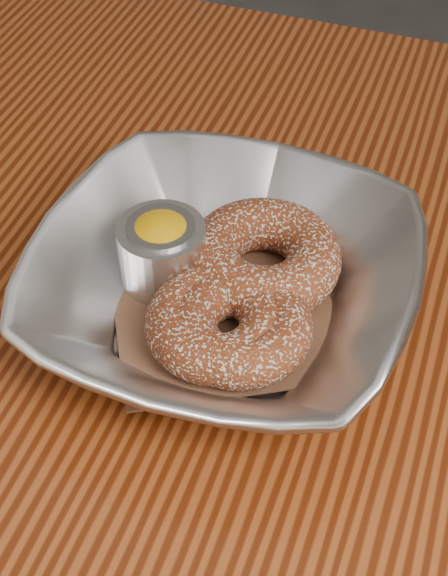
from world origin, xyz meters
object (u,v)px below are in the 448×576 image
(table, at_px, (316,427))
(donut_back, at_px, (264,258))
(ramekin, at_px, (162,249))
(donut_extra, at_px, (239,327))
(donut_front, at_px, (218,324))
(serving_bowl, at_px, (224,287))

(table, relative_size, donut_back, 11.40)
(ramekin, bearing_deg, donut_back, 18.00)
(donut_back, distance_m, donut_extra, 0.06)
(donut_front, bearing_deg, table, 26.24)
(table, distance_m, donut_back, 0.14)
(table, xyz_separation_m, donut_extra, (-0.05, -0.03, 0.13))
(table, xyz_separation_m, ramekin, (-0.12, 0.01, 0.13))
(serving_bowl, xyz_separation_m, ramekin, (-0.05, 0.02, 0.00))
(table, bearing_deg, donut_back, 149.29)
(table, distance_m, donut_extra, 0.14)
(donut_extra, bearing_deg, donut_front, -171.99)
(donut_front, height_order, donut_extra, same)
(donut_front, bearing_deg, ramekin, 141.65)
(donut_extra, bearing_deg, serving_bowl, 126.82)
(serving_bowl, relative_size, ramekin, 4.17)
(donut_extra, distance_m, ramekin, 0.08)
(table, xyz_separation_m, donut_front, (-0.06, -0.03, 0.13))
(donut_extra, bearing_deg, donut_back, 93.48)
(donut_back, bearing_deg, table, -30.71)
(table, xyz_separation_m, serving_bowl, (-0.07, -0.00, 0.13))
(table, relative_size, donut_extra, 12.87)
(table, height_order, donut_extra, donut_extra)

